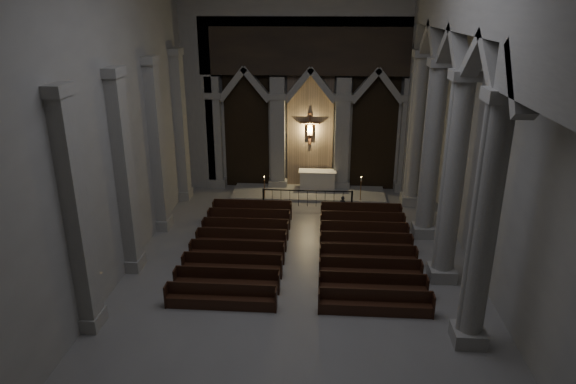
% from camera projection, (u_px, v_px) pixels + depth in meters
% --- Properties ---
extents(room, '(24.00, 24.10, 12.00)m').
position_uv_depth(room, '(301.00, 88.00, 16.41)').
color(room, gray).
rests_on(room, ground).
extents(sanctuary_wall, '(14.00, 0.77, 12.00)m').
position_uv_depth(sanctuary_wall, '(311.00, 73.00, 27.55)').
color(sanctuary_wall, '#9F9C95').
rests_on(sanctuary_wall, ground).
extents(right_arcade, '(1.00, 24.00, 12.00)m').
position_uv_depth(right_arcade, '(466.00, 77.00, 17.21)').
color(right_arcade, '#9F9C95').
rests_on(right_arcade, ground).
extents(left_pilasters, '(0.60, 13.00, 8.03)m').
position_uv_depth(left_pilasters, '(143.00, 162.00, 21.42)').
color(left_pilasters, '#9F9C95').
rests_on(left_pilasters, ground).
extents(sanctuary_step, '(8.50, 2.60, 0.15)m').
position_uv_depth(sanctuary_step, '(308.00, 193.00, 28.94)').
color(sanctuary_step, '#9F9C95').
rests_on(sanctuary_step, ground).
extents(altar, '(2.13, 0.85, 1.08)m').
position_uv_depth(altar, '(317.00, 180.00, 29.19)').
color(altar, beige).
rests_on(altar, sanctuary_step).
extents(altar_rail, '(4.76, 0.09, 0.93)m').
position_uv_depth(altar_rail, '(307.00, 195.00, 27.01)').
color(altar_rail, black).
rests_on(altar_rail, ground).
extents(candle_stand_left, '(0.23, 0.23, 1.39)m').
position_uv_depth(candle_stand_left, '(265.00, 194.00, 27.92)').
color(candle_stand_left, '#A66933').
rests_on(candle_stand_left, ground).
extents(candle_stand_right, '(0.25, 0.25, 1.49)m').
position_uv_depth(candle_stand_right, '(360.00, 196.00, 27.56)').
color(candle_stand_right, '#A66933').
rests_on(candle_stand_right, ground).
extents(pews, '(9.36, 8.59, 0.88)m').
position_uv_depth(pews, '(303.00, 251.00, 21.74)').
color(pews, black).
rests_on(pews, ground).
extents(worshipper, '(0.46, 0.38, 1.08)m').
position_uv_depth(worshipper, '(343.00, 207.00, 25.75)').
color(worshipper, black).
rests_on(worshipper, ground).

